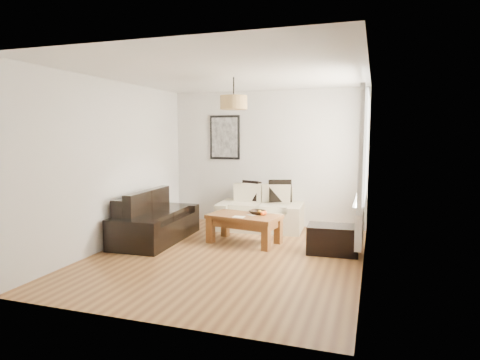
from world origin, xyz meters
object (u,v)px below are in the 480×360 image
(coffee_table, at_px, (244,229))
(ottoman, at_px, (333,239))
(sofa_leather, at_px, (156,218))
(loveseat_cream, at_px, (260,209))

(coffee_table, distance_m, ottoman, 1.43)
(sofa_leather, distance_m, coffee_table, 1.49)
(loveseat_cream, relative_size, sofa_leather, 0.88)
(loveseat_cream, relative_size, ottoman, 2.10)
(loveseat_cream, height_order, sofa_leather, loveseat_cream)
(sofa_leather, height_order, ottoman, sofa_leather)
(ottoman, bearing_deg, loveseat_cream, 140.79)
(loveseat_cream, distance_m, ottoman, 1.86)
(coffee_table, bearing_deg, loveseat_cream, 90.65)
(sofa_leather, relative_size, ottoman, 2.37)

